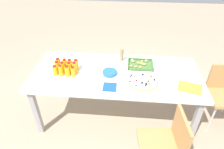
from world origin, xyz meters
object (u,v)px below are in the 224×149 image
juice_bottle_6 (69,68)px  fruit_pizza (142,81)px  snack_tray (140,64)px  juice_bottle_7 (74,68)px  paper_folder (190,88)px  juice_bottle_0 (55,71)px  juice_bottle_2 (67,71)px  juice_bottle_4 (57,67)px  juice_bottle_10 (70,64)px  chair_near_right (166,142)px  juice_bottle_9 (65,64)px  juice_bottle_3 (73,72)px  napkin_stack (110,87)px  cardboard_tube (122,55)px  chair_end (224,91)px  plate_stack (110,73)px  juice_bottle_8 (58,64)px  juice_bottle_1 (61,71)px  juice_bottle_11 (76,65)px  juice_bottle_5 (63,67)px  party_table (116,77)px

juice_bottle_6 → fruit_pizza: 0.90m
snack_tray → juice_bottle_6: bearing=-164.7°
juice_bottle_7 → paper_folder: bearing=-7.9°
paper_folder → juice_bottle_0: bearing=176.0°
juice_bottle_2 → juice_bottle_4: 0.17m
juice_bottle_10 → snack_tray: juice_bottle_10 is taller
chair_near_right → juice_bottle_9: bearing=50.4°
snack_tray → paper_folder: 0.69m
juice_bottle_3 → juice_bottle_10: (-0.08, 0.15, 0.01)m
chair_near_right → napkin_stack: size_ratio=5.53×
juice_bottle_7 → cardboard_tube: cardboard_tube is taller
juice_bottle_4 → juice_bottle_10: size_ratio=1.01×
chair_end → juice_bottle_7: bearing=-0.2°
juice_bottle_3 → napkin_stack: 0.50m
plate_stack → juice_bottle_0: bearing=-173.1°
snack_tray → chair_near_right: bearing=-75.2°
juice_bottle_8 → plate_stack: 0.66m
juice_bottle_6 → juice_bottle_0: bearing=-155.1°
juice_bottle_7 → snack_tray: (0.81, 0.23, -0.06)m
juice_bottle_3 → fruit_pizza: bearing=-3.2°
snack_tray → juice_bottle_3: bearing=-158.8°
juice_bottle_2 → cardboard_tube: bearing=33.2°
juice_bottle_9 → plate_stack: size_ratio=0.77×
juice_bottle_1 → juice_bottle_7: size_ratio=1.02×
juice_bottle_7 → plate_stack: size_ratio=0.83×
chair_near_right → juice_bottle_1: 1.42m
juice_bottle_4 → cardboard_tube: bearing=22.9°
juice_bottle_4 → plate_stack: size_ratio=0.82×
juice_bottle_10 → juice_bottle_1: bearing=-115.8°
juice_bottle_11 → snack_tray: size_ratio=0.44×
snack_tray → cardboard_tube: bearing=158.6°
juice_bottle_7 → napkin_stack: size_ratio=0.98×
juice_bottle_5 → fruit_pizza: bearing=-7.0°
party_table → juice_bottle_6: bearing=-175.9°
cardboard_tube → juice_bottle_9: bearing=-160.1°
napkin_stack → fruit_pizza: bearing=19.8°
juice_bottle_0 → juice_bottle_8: juice_bottle_8 is taller
juice_bottle_7 → juice_bottle_3: bearing=-88.5°
juice_bottle_10 → fruit_pizza: bearing=-12.0°
chair_near_right → juice_bottle_0: size_ratio=6.20×
chair_end → paper_folder: 0.68m
chair_near_right → juice_bottle_7: 1.34m
chair_end → chair_near_right: 1.20m
chair_end → juice_bottle_6: (-1.98, -0.12, 0.33)m
party_table → juice_bottle_3: size_ratio=15.84×
chair_end → party_table: bearing=-0.4°
juice_bottle_6 → snack_tray: (0.87, 0.24, -0.06)m
chair_end → paper_folder: bearing=25.1°
juice_bottle_10 → fruit_pizza: size_ratio=0.40×
chair_near_right → juice_bottle_2: juice_bottle_2 is taller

